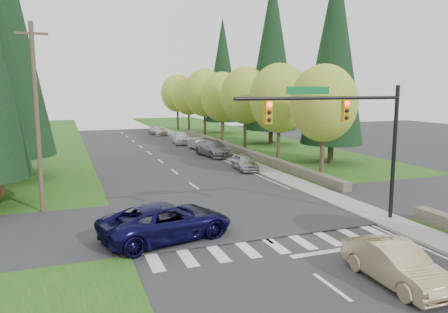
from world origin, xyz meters
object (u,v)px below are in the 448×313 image
parked_car_a (245,162)px  parked_car_d (181,138)px  suv_navy (167,222)px  sedan_champagne (396,264)px  parked_car_e (158,131)px  parked_car_b (214,148)px  parked_car_c (199,144)px

parked_car_a → parked_car_d: size_ratio=0.87×
parked_car_a → suv_navy: bearing=-118.2°
sedan_champagne → parked_car_d: bearing=86.5°
suv_navy → parked_car_e: 44.66m
parked_car_d → suv_navy: bearing=-97.9°
parked_car_b → sedan_champagne: bearing=-103.6°
parked_car_a → parked_car_c: bearing=96.4°
parked_car_e → sedan_champagne: bearing=-98.8°
sedan_champagne → parked_car_c: size_ratio=1.10×
parked_car_c → parked_car_d: (-0.54, 5.68, 0.12)m
parked_car_c → suv_navy: bearing=-115.6°
parked_car_b → suv_navy: bearing=-120.7°
sedan_champagne → suv_navy: suv_navy is taller
suv_navy → parked_car_b: 24.18m
parked_car_d → parked_car_c: bearing=-76.7°
parked_car_c → parked_car_d: parked_car_d is taller
parked_car_b → parked_car_e: bearing=85.8°
parked_car_b → parked_car_e: 21.70m
suv_navy → parked_car_e: size_ratio=1.38×
sedan_champagne → parked_car_b: parked_car_b is taller
sedan_champagne → parked_car_c: sedan_champagne is taller
sedan_champagne → parked_car_d: (2.88, 39.69, 0.05)m
parked_car_a → parked_car_d: (-0.54, 18.43, 0.10)m
sedan_champagne → parked_car_c: bearing=84.9°
suv_navy → parked_car_c: suv_navy is taller
sedan_champagne → parked_car_b: 29.39m
parked_car_a → parked_car_c: parked_car_a is taller
parked_car_c → parked_car_e: size_ratio=0.91×
suv_navy → parked_car_d: (9.23, 32.62, -0.06)m
suv_navy → parked_car_a: (9.77, 14.18, -0.17)m
parked_car_b → parked_car_d: size_ratio=1.21×
suv_navy → parked_car_c: size_ratio=1.52×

